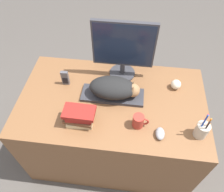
% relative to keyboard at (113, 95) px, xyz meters
% --- Properties ---
extents(ground_plane, '(12.00, 12.00, 0.00)m').
position_rel_keyboard_xyz_m(ground_plane, '(-0.00, -0.43, -0.77)').
color(ground_plane, '#4C4742').
extents(desk, '(1.36, 0.80, 0.76)m').
position_rel_keyboard_xyz_m(desk, '(-0.00, -0.03, -0.39)').
color(desk, brown).
rests_on(desk, ground_plane).
extents(keyboard, '(0.45, 0.16, 0.02)m').
position_rel_keyboard_xyz_m(keyboard, '(0.00, 0.00, 0.00)').
color(keyboard, '#2D2D33').
rests_on(keyboard, desk).
extents(cat, '(0.35, 0.19, 0.14)m').
position_rel_keyboard_xyz_m(cat, '(0.01, 0.00, 0.08)').
color(cat, black).
rests_on(cat, keyboard).
extents(monitor, '(0.45, 0.20, 0.47)m').
position_rel_keyboard_xyz_m(monitor, '(0.04, 0.24, 0.25)').
color(monitor, '#333338').
rests_on(monitor, desk).
extents(computer_mouse, '(0.06, 0.09, 0.04)m').
position_rel_keyboard_xyz_m(computer_mouse, '(0.33, -0.28, 0.01)').
color(computer_mouse, gray).
rests_on(computer_mouse, desk).
extents(coffee_mug, '(0.11, 0.07, 0.10)m').
position_rel_keyboard_xyz_m(coffee_mug, '(0.19, -0.23, 0.04)').
color(coffee_mug, '#9E2D23').
rests_on(coffee_mug, desk).
extents(pen_cup, '(0.08, 0.08, 0.23)m').
position_rel_keyboard_xyz_m(pen_cup, '(0.59, -0.25, 0.05)').
color(pen_cup, '#B2A893').
rests_on(pen_cup, desk).
extents(baseball, '(0.07, 0.07, 0.07)m').
position_rel_keyboard_xyz_m(baseball, '(0.46, 0.14, 0.02)').
color(baseball, beige).
rests_on(baseball, desk).
extents(phone, '(0.05, 0.03, 0.12)m').
position_rel_keyboard_xyz_m(phone, '(-0.37, 0.08, 0.05)').
color(phone, '#4C4C51').
rests_on(phone, desk).
extents(book_stack, '(0.21, 0.15, 0.12)m').
position_rel_keyboard_xyz_m(book_stack, '(-0.19, -0.24, 0.05)').
color(book_stack, '#C6B284').
rests_on(book_stack, desk).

